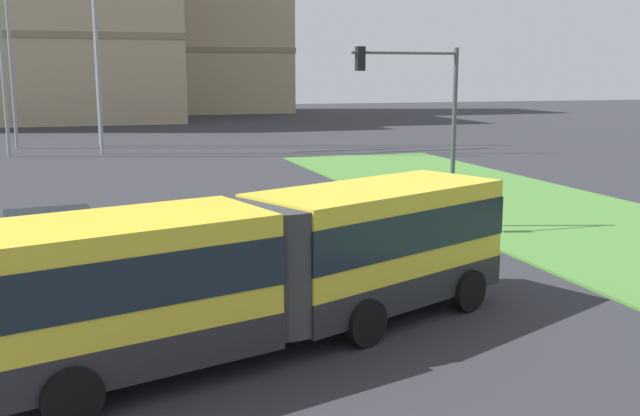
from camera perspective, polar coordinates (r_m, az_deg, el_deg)
name	(u,v)px	position (r m, az deg, el deg)	size (l,w,h in m)	color
articulated_bus	(274,265)	(15.03, -3.57, -4.42)	(11.86, 6.45, 3.00)	yellow
car_black_sedan	(54,239)	(22.75, -19.97, -2.26)	(4.59, 2.47, 1.58)	black
traffic_light_far_right	(423,107)	(25.80, 8.00, 7.80)	(3.94, 0.28, 6.39)	#474C51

